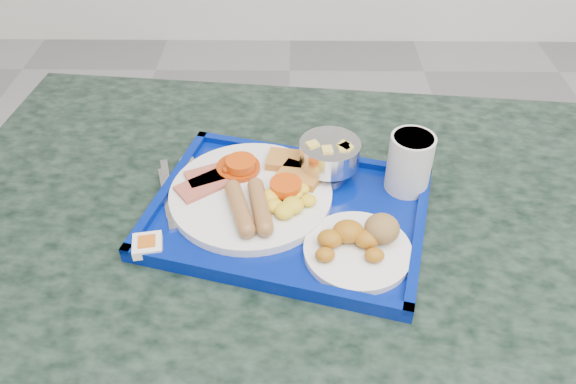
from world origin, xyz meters
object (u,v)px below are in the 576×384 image
at_px(table, 295,290).
at_px(juice_cup, 410,161).
at_px(bread_plate, 360,243).
at_px(fruit_bowl, 330,154).
at_px(tray, 288,214).
at_px(main_plate, 255,191).

distance_m(table, juice_cup, 0.32).
relative_size(bread_plate, fruit_bowl, 1.56).
bearing_deg(table, tray, -146.71).
distance_m(main_plate, fruit_bowl, 0.14).
relative_size(main_plate, bread_plate, 1.67).
distance_m(table, tray, 0.20).
height_order(table, tray, tray).
bearing_deg(main_plate, juice_cup, 7.09).
bearing_deg(tray, main_plate, 149.77).
relative_size(tray, bread_plate, 3.10).
bearing_deg(fruit_bowl, bread_plate, -77.91).
xyz_separation_m(main_plate, fruit_bowl, (0.12, 0.06, 0.03)).
distance_m(tray, fruit_bowl, 0.12).
relative_size(main_plate, juice_cup, 2.63).
xyz_separation_m(main_plate, juice_cup, (0.25, 0.03, 0.04)).
height_order(bread_plate, fruit_bowl, fruit_bowl).
xyz_separation_m(table, juice_cup, (0.18, 0.05, 0.26)).
bearing_deg(fruit_bowl, tray, -127.00).
xyz_separation_m(tray, juice_cup, (0.19, 0.06, 0.06)).
bearing_deg(tray, table, 33.29).
bearing_deg(bread_plate, fruit_bowl, 102.09).
bearing_deg(tray, juice_cup, 17.78).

